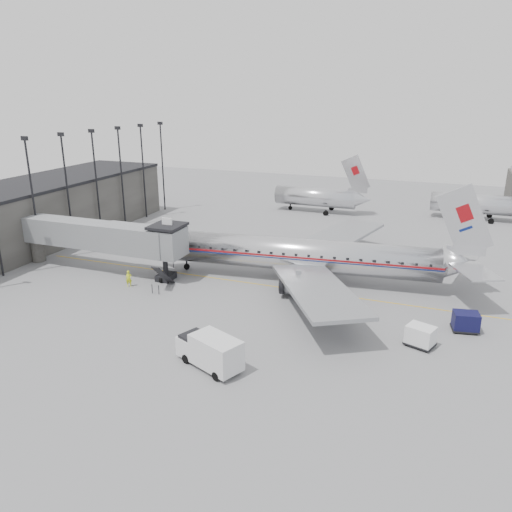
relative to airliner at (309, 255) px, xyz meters
The scene contains 12 objects.
ground 11.13m from the airliner, 122.21° to the right, with size 160.00×160.00×0.00m, color slate.
terminal 39.75m from the airliner, behind, with size 12.00×46.00×8.00m, color #393734.
apron_line 5.06m from the airliner, 131.44° to the right, with size 0.15×60.00×0.01m, color gold.
jet_bridge 23.06m from the airliner, 166.40° to the right, with size 21.00×6.20×7.10m.
floodlight_masts 33.89m from the airliner, behind, with size 0.90×42.25×15.25m.
distant_aircraft_near 33.77m from the airliner, 102.86° to the left, with size 16.39×3.20×10.26m.
distant_aircraft_mid 41.29m from the airliner, 63.40° to the left, with size 16.39×3.20×10.26m.
airliner is the anchor object (origin of this frame).
service_van 20.69m from the airliner, 96.23° to the right, with size 6.08×4.25×2.68m.
baggage_cart_navy 17.87m from the airliner, 23.51° to the right, with size 2.53×2.10×1.77m.
baggage_cart_white 17.17m from the airliner, 41.79° to the right, with size 2.74×2.42×1.79m.
ramp_worker 19.85m from the airliner, 153.86° to the right, with size 0.66×0.43×1.81m, color #C7D619.
Camera 1 is at (18.91, -41.89, 20.31)m, focal length 35.00 mm.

